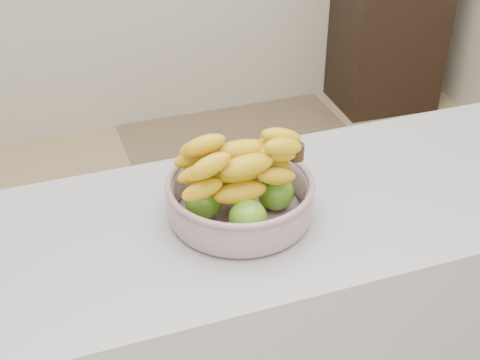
% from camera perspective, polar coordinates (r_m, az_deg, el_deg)
% --- Properties ---
extents(counter, '(2.00, 0.60, 0.90)m').
position_cam_1_polar(counter, '(1.85, 1.10, -14.17)').
color(counter, '#9B9CA3').
rests_on(counter, ground).
extents(cabinet, '(0.57, 0.46, 0.99)m').
position_cam_1_polar(cabinet, '(3.96, 12.55, 13.06)').
color(cabinet, black).
rests_on(cabinet, ground).
extents(fruit_bowl, '(0.34, 0.34, 0.20)m').
position_cam_1_polar(fruit_bowl, '(1.50, -0.00, -1.10)').
color(fruit_bowl, '#9FADBF').
rests_on(fruit_bowl, counter).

